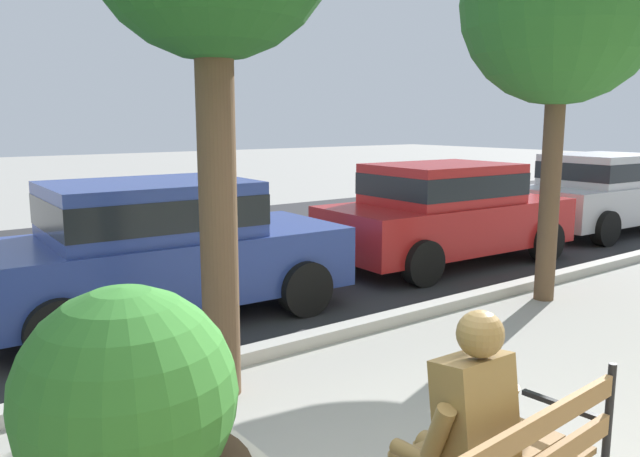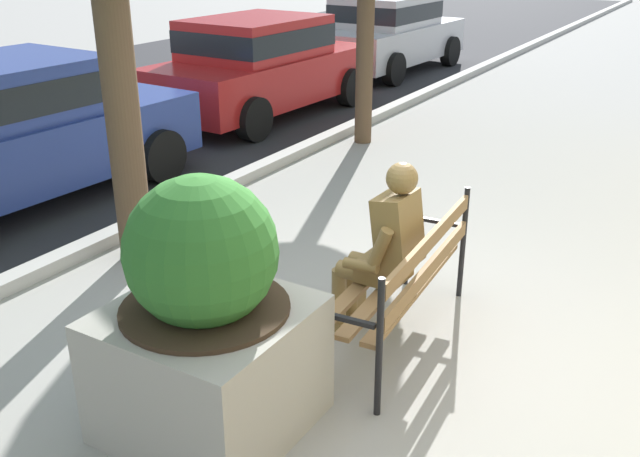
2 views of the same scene
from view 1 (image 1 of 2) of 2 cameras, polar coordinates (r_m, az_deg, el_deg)
The scene contains 7 objects.
street_surface at distance 9.97m, azimuth -24.15°, elevation -3.97°, with size 60.00×9.00×0.01m, color #2D2D30.
curb_stone at distance 5.73m, azimuth -13.60°, elevation -12.69°, with size 60.00×0.20×0.12m, color #B2AFA8.
bronze_statue_seated at distance 3.35m, azimuth 11.86°, elevation -18.12°, with size 0.64×0.76×1.37m.
street_tree_far_corner at distance 8.30m, azimuth 20.89°, elevation 18.21°, with size 2.34×2.34×4.73m.
parked_car_blue at distance 7.29m, azimuth -14.26°, elevation -1.47°, with size 4.17×2.06×1.56m.
parked_car_red at distance 10.03m, azimuth 11.24°, elevation 1.64°, with size 4.17×2.06×1.56m.
parked_car_silver at distance 13.78m, azimuth 24.21°, elevation 3.14°, with size 4.17×2.06×1.56m.
Camera 1 is at (-2.03, -2.01, 2.22)m, focal length 35.59 mm.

